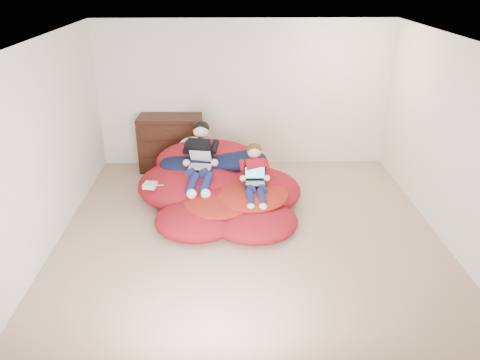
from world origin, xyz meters
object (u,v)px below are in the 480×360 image
object	(u,v)px
dresser	(171,143)
laptop_white	(200,162)
beanbag_pile	(218,188)
older_boy	(201,155)
younger_boy	(255,173)
laptop_black	(255,178)

from	to	relation	value
dresser	laptop_white	xyz separation A→B (m)	(0.58, -1.24, 0.15)
beanbag_pile	older_boy	world-z (taller)	older_boy
dresser	beanbag_pile	bearing A→B (deg)	-58.12
dresser	younger_boy	world-z (taller)	younger_boy
laptop_black	dresser	bearing A→B (deg)	128.96
beanbag_pile	laptop_white	distance (m)	0.47
older_boy	dresser	bearing A→B (deg)	116.45
older_boy	laptop_white	bearing A→B (deg)	-90.00
laptop_white	laptop_black	bearing A→B (deg)	-29.44
younger_boy	laptop_black	size ratio (longest dim) A/B	3.21
beanbag_pile	older_boy	size ratio (longest dim) A/B	2.05
beanbag_pile	older_boy	bearing A→B (deg)	145.25
younger_boy	laptop_black	xyz separation A→B (m)	(0.00, -0.07, -0.05)
younger_boy	older_boy	bearing A→B (deg)	150.12
beanbag_pile	younger_boy	size ratio (longest dim) A/B	2.50
dresser	younger_boy	size ratio (longest dim) A/B	1.10
beanbag_pile	laptop_white	size ratio (longest dim) A/B	6.46
beanbag_pile	older_boy	distance (m)	0.55
older_boy	laptop_black	distance (m)	0.95
laptop_white	laptop_black	size ratio (longest dim) A/B	1.24
older_boy	younger_boy	size ratio (longest dim) A/B	1.22
older_boy	laptop_white	distance (m)	0.11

